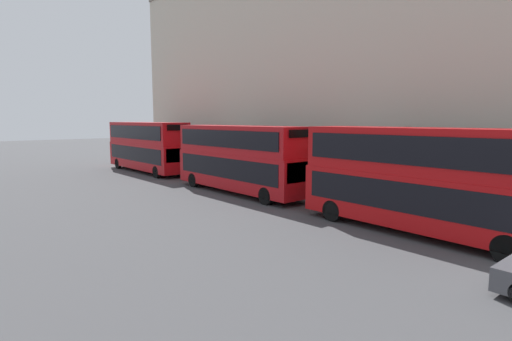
# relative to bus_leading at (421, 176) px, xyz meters

# --- Properties ---
(bus_leading) EXTENTS (2.59, 10.52, 4.42)m
(bus_leading) POSITION_rel_bus_leading_xyz_m (0.00, 0.00, 0.00)
(bus_leading) COLOR #B20C0F
(bus_leading) RESTS_ON ground
(bus_second_in_queue) EXTENTS (2.59, 10.92, 4.36)m
(bus_second_in_queue) POSITION_rel_bus_leading_xyz_m (-0.00, 12.24, -0.03)
(bus_second_in_queue) COLOR #A80F14
(bus_second_in_queue) RESTS_ON ground
(bus_third_in_queue) EXTENTS (2.59, 11.46, 4.50)m
(bus_third_in_queue) POSITION_rel_bus_leading_xyz_m (0.00, 25.96, 0.04)
(bus_third_in_queue) COLOR #A80F14
(bus_third_in_queue) RESTS_ON ground
(pedestrian) EXTENTS (0.36, 0.36, 1.57)m
(pedestrian) POSITION_rel_bus_leading_xyz_m (2.60, 15.67, -1.72)
(pedestrian) COLOR maroon
(pedestrian) RESTS_ON ground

